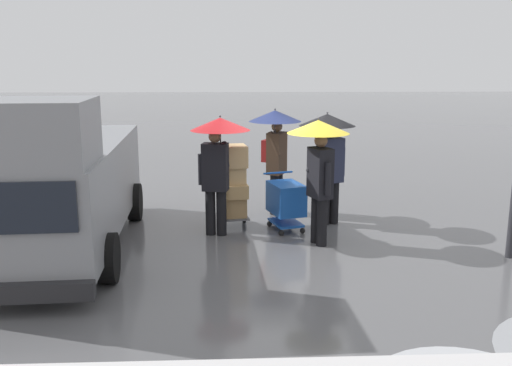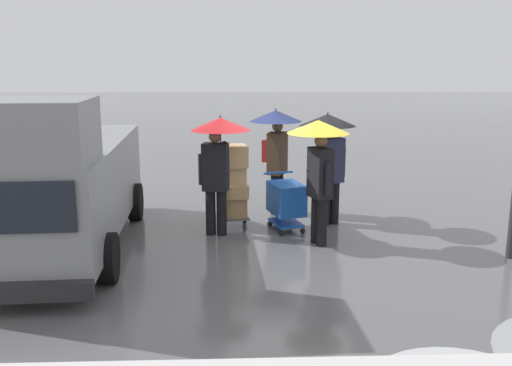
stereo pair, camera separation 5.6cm
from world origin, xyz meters
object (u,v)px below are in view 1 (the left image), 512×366
shopping_cart_vendor (286,200)px  pedestrian_white_side (218,148)px  hand_dolly_boxes (234,182)px  pedestrian_pink_side (329,142)px  cargo_van_parked_right (56,182)px  pedestrian_black_side (319,152)px  pedestrian_far_side (275,137)px

shopping_cart_vendor → pedestrian_white_side: size_ratio=0.47×
hand_dolly_boxes → pedestrian_pink_side: size_ratio=0.72×
cargo_van_parked_right → pedestrian_pink_side: (-4.58, -1.48, 0.41)m
hand_dolly_boxes → pedestrian_white_side: (0.27, 0.46, 0.72)m
pedestrian_black_side → shopping_cart_vendor: bearing=-58.8°
hand_dolly_boxes → shopping_cart_vendor: bearing=168.3°
pedestrian_pink_side → hand_dolly_boxes: bearing=4.7°
shopping_cart_vendor → pedestrian_far_side: (0.12, -1.16, 1.00)m
shopping_cart_vendor → pedestrian_pink_side: pedestrian_pink_side is taller
pedestrian_black_side → pedestrian_far_side: bearing=-73.0°
pedestrian_far_side → shopping_cart_vendor: bearing=96.0°
pedestrian_black_side → pedestrian_white_side: size_ratio=1.00×
hand_dolly_boxes → pedestrian_far_side: 1.45m
pedestrian_black_side → pedestrian_white_side: (1.69, -0.52, 0.00)m
shopping_cart_vendor → pedestrian_far_side: bearing=-84.0°
pedestrian_black_side → pedestrian_far_side: (0.60, -1.94, -0.01)m
shopping_cart_vendor → pedestrian_white_side: bearing=12.0°
pedestrian_black_side → pedestrian_white_side: same height
hand_dolly_boxes → pedestrian_black_side: 1.87m
pedestrian_far_side → pedestrian_white_side: bearing=52.4°
cargo_van_parked_right → pedestrian_far_side: cargo_van_parked_right is taller
cargo_van_parked_right → hand_dolly_boxes: 3.13m
shopping_cart_vendor → pedestrian_black_side: pedestrian_black_side is taller
cargo_van_parked_right → shopping_cart_vendor: bearing=-163.2°
cargo_van_parked_right → shopping_cart_vendor: 3.98m
hand_dolly_boxes → pedestrian_black_side: size_ratio=0.72×
shopping_cart_vendor → pedestrian_white_side: pedestrian_white_side is taller
cargo_van_parked_right → pedestrian_far_side: size_ratio=2.54×
cargo_van_parked_right → pedestrian_white_side: cargo_van_parked_right is taller
pedestrian_white_side → hand_dolly_boxes: bearing=-120.5°
pedestrian_white_side → shopping_cart_vendor: bearing=-168.0°
pedestrian_white_side → pedestrian_far_side: bearing=-127.6°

